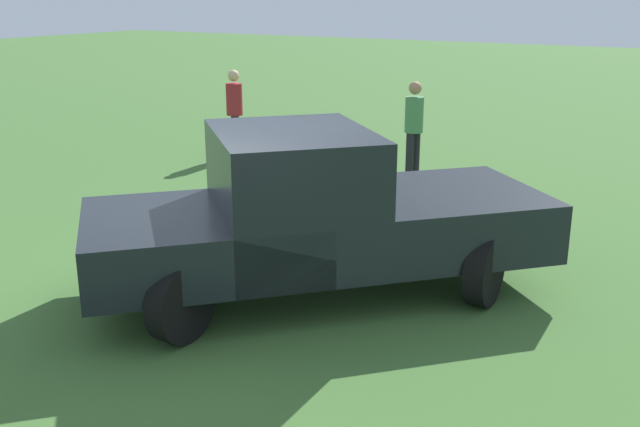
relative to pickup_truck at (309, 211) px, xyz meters
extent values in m
plane|color=#3D662D|center=(-0.36, 0.70, -0.94)|extent=(80.00, 80.00, 0.00)
cylinder|color=black|center=(1.77, -0.61, -0.55)|extent=(0.78, 0.22, 0.78)
cylinder|color=black|center=(0.67, -1.75, -0.55)|extent=(0.78, 0.22, 0.78)
cylinder|color=black|center=(-0.49, 1.57, -0.55)|extent=(0.78, 0.22, 0.78)
cylinder|color=black|center=(-1.59, 0.44, -0.55)|extent=(0.78, 0.22, 0.78)
cube|color=black|center=(1.15, -1.11, -0.21)|extent=(2.72, 2.71, 0.64)
cube|color=black|center=(-0.12, 0.12, 0.17)|extent=(2.43, 2.44, 1.40)
cube|color=slate|center=(-0.12, 0.12, 0.61)|extent=(2.16, 2.17, 0.48)
cube|color=black|center=(-0.83, 0.80, -0.23)|extent=(3.00, 2.99, 0.60)
cube|color=silver|center=(1.81, -1.75, -0.47)|extent=(1.34, 1.38, 0.16)
cylinder|color=black|center=(5.12, 4.78, -0.53)|extent=(0.14, 0.14, 0.82)
cylinder|color=black|center=(5.27, 4.92, -0.53)|extent=(0.14, 0.14, 0.82)
cylinder|color=maroon|center=(5.19, 4.85, 0.19)|extent=(0.45, 0.45, 0.62)
sphere|color=#D8AD84|center=(5.19, 4.85, 0.66)|extent=(0.22, 0.22, 0.22)
cylinder|color=black|center=(5.41, 1.06, -0.53)|extent=(0.14, 0.14, 0.82)
cylinder|color=black|center=(5.21, 1.09, -0.53)|extent=(0.14, 0.14, 0.82)
cylinder|color=#477F4C|center=(5.31, 1.08, 0.19)|extent=(0.36, 0.36, 0.61)
sphere|color=#A87A56|center=(5.31, 1.08, 0.65)|extent=(0.22, 0.22, 0.22)
camera|label=1|loc=(-6.36, -3.86, 2.25)|focal=41.06mm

